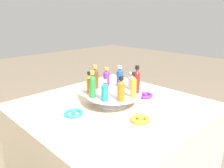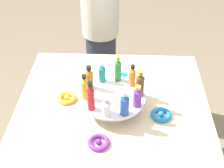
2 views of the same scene
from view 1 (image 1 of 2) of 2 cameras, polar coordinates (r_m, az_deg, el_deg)
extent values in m
cube|color=beige|center=(1.44, 0.24, -19.10)|extent=(0.96, 0.96, 0.73)
cylinder|color=silver|center=(1.25, 0.27, -5.27)|extent=(0.17, 0.17, 0.01)
cylinder|color=silver|center=(1.24, 0.27, -3.91)|extent=(0.09, 0.09, 0.05)
cylinder|color=silver|center=(1.23, 0.27, -2.47)|extent=(0.32, 0.32, 0.01)
cylinder|color=brown|center=(1.29, -4.43, 1.05)|extent=(0.04, 0.04, 0.10)
cone|color=brown|center=(1.27, -4.49, 3.67)|extent=(0.04, 0.04, 0.02)
cylinder|color=#B79338|center=(1.27, -4.51, 4.55)|extent=(0.03, 0.03, 0.02)
cylinder|color=orange|center=(1.22, -5.90, -0.29)|extent=(0.03, 0.03, 0.09)
cone|color=orange|center=(1.20, -5.97, 2.06)|extent=(0.03, 0.03, 0.02)
cylinder|color=black|center=(1.20, -6.00, 2.84)|extent=(0.02, 0.02, 0.02)
cylinder|color=#288438|center=(1.14, -5.08, -1.04)|extent=(0.03, 0.03, 0.10)
cone|color=#288438|center=(1.12, -5.17, 2.01)|extent=(0.03, 0.03, 0.02)
cylinder|color=gold|center=(1.12, -5.19, 3.03)|extent=(0.02, 0.02, 0.02)
cylinder|color=teal|center=(1.09, -1.89, -2.43)|extent=(0.04, 0.04, 0.08)
cone|color=teal|center=(1.08, -1.91, -0.01)|extent=(0.03, 0.03, 0.02)
cylinder|color=silver|center=(1.07, -1.92, 0.80)|extent=(0.02, 0.02, 0.01)
cylinder|color=#AD6B19|center=(1.09, 2.36, -2.15)|extent=(0.04, 0.04, 0.09)
cone|color=#AD6B19|center=(1.07, 2.40, 0.65)|extent=(0.04, 0.04, 0.02)
cylinder|color=black|center=(1.07, 2.41, 1.59)|extent=(0.02, 0.02, 0.02)
cylinder|color=gold|center=(1.14, 5.58, -1.20)|extent=(0.03, 0.03, 0.10)
cone|color=gold|center=(1.12, 5.67, 1.70)|extent=(0.03, 0.03, 0.02)
cylinder|color=black|center=(1.12, 5.70, 2.67)|extent=(0.02, 0.02, 0.02)
cylinder|color=#B21E23|center=(1.21, 6.47, 0.22)|extent=(0.03, 0.03, 0.11)
cone|color=#B21E23|center=(1.20, 6.58, 3.29)|extent=(0.03, 0.03, 0.02)
cylinder|color=black|center=(1.19, 6.61, 4.31)|extent=(0.02, 0.02, 0.02)
cylinder|color=silver|center=(1.29, 5.00, 0.38)|extent=(0.04, 0.04, 0.07)
cone|color=silver|center=(1.28, 5.05, 2.20)|extent=(0.04, 0.04, 0.02)
cylinder|color=#B2B2B7|center=(1.28, 5.07, 2.80)|extent=(0.03, 0.03, 0.01)
cylinder|color=#234CAD|center=(1.33, 2.05, 1.42)|extent=(0.04, 0.04, 0.09)
cone|color=#234CAD|center=(1.32, 2.07, 3.72)|extent=(0.04, 0.04, 0.02)
cylinder|color=silver|center=(1.31, 2.08, 4.49)|extent=(0.03, 0.03, 0.02)
cylinder|color=#702D93|center=(1.33, -1.44, 1.26)|extent=(0.04, 0.04, 0.08)
cone|color=#702D93|center=(1.32, -1.45, 3.34)|extent=(0.04, 0.04, 0.02)
cylinder|color=gold|center=(1.31, -1.46, 4.04)|extent=(0.03, 0.03, 0.01)
torus|color=purple|center=(1.39, 8.65, -2.93)|extent=(0.10, 0.10, 0.02)
sphere|color=purple|center=(1.38, 8.65, -2.78)|extent=(0.03, 0.03, 0.03)
torus|color=blue|center=(1.44, -4.99, -1.93)|extent=(0.10, 0.10, 0.02)
sphere|color=blue|center=(1.44, -4.99, -1.77)|extent=(0.03, 0.03, 0.03)
torus|color=#2DB7CC|center=(1.15, -9.97, -7.52)|extent=(0.10, 0.10, 0.02)
sphere|color=#2DB7CC|center=(1.14, -9.98, -7.35)|extent=(0.03, 0.03, 0.03)
torus|color=gold|center=(1.07, 7.43, -9.12)|extent=(0.09, 0.09, 0.02)
sphere|color=gold|center=(1.07, 7.44, -8.91)|extent=(0.03, 0.03, 0.03)
camera|label=2|loc=(2.21, 24.17, 31.03)|focal=50.00mm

